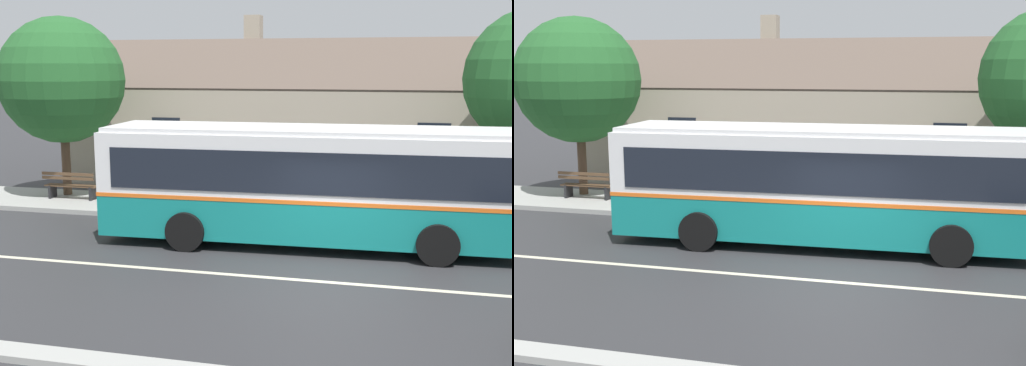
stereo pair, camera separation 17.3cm
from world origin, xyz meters
TOP-DOWN VIEW (x-y plane):
  - ground_plane at (0.00, 0.00)m, footprint 300.00×300.00m
  - sidewalk_far at (0.00, 6.00)m, footprint 60.00×3.00m
  - lane_divider_stripe at (0.00, 0.00)m, footprint 60.00×0.16m
  - community_building at (2.44, 13.76)m, footprint 28.32×8.89m
  - transit_bus at (-0.88, 2.90)m, footprint 10.66×3.03m
  - bench_by_building at (-9.40, 6.00)m, footprint 1.89×0.51m
  - bench_down_street at (-4.49, 5.71)m, footprint 1.83×0.51m
  - street_tree_secondary at (-9.95, 6.69)m, footprint 4.28×4.28m

SIDE VIEW (x-z plane):
  - ground_plane at x=0.00m, z-range 0.00..0.00m
  - lane_divider_stripe at x=0.00m, z-range 0.00..0.01m
  - sidewalk_far at x=0.00m, z-range 0.00..0.15m
  - bench_down_street at x=-4.49m, z-range 0.11..1.05m
  - bench_by_building at x=-9.40m, z-range 0.11..1.05m
  - transit_bus at x=-0.88m, z-range 0.12..3.18m
  - community_building at x=2.44m, z-range -1.39..5.36m
  - street_tree_secondary at x=-9.95m, z-range 0.98..7.24m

